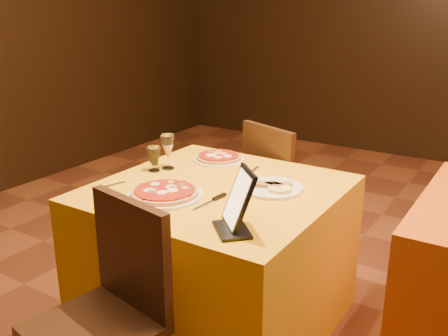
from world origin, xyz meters
The scene contains 14 objects.
floor centered at (0.00, 0.00, -0.01)m, with size 6.00×7.00×0.01m, color #5E2D19.
wall_back centered at (0.00, 3.50, 1.40)m, with size 6.00×0.01×2.80m, color black.
main_table centered at (-0.33, -0.11, 0.38)m, with size 1.10×1.10×0.75m, color orange.
chair_main_near centered at (-0.33, -0.94, 0.46)m, with size 0.46×0.46×0.91m, color black, non-canonical shape.
chair_main_far centered at (-0.33, 0.71, 0.46)m, with size 0.43×0.43×0.91m, color black, non-canonical shape.
pizza_near centered at (-0.46, -0.35, 0.77)m, with size 0.35×0.35×0.03m.
pizza_far centered at (-0.56, 0.24, 0.77)m, with size 0.28×0.28×0.03m.
cutlet_dish centered at (-0.10, 0.00, 0.76)m, with size 0.29×0.29×0.03m.
wine_glass centered at (-0.71, -0.02, 0.84)m, with size 0.09×0.09×0.19m, color #F0D888, non-canonical shape.
water_glass centered at (-0.74, -0.09, 0.81)m, with size 0.08×0.08×0.13m, color silver, non-canonical shape.
tablet centered at (-0.01, -0.44, 0.87)m, with size 0.18×0.02×0.24m, color black.
knife centered at (-0.25, -0.32, 0.75)m, with size 0.19×0.02×0.01m, color silver.
fork_near centered at (-0.77, -0.39, 0.75)m, with size 0.17×0.02×0.01m, color #B6B7BE.
fork_far centered at (-0.31, 0.20, 0.75)m, with size 0.14×0.02×0.01m, color silver.
Camera 1 is at (0.91, -1.99, 1.59)m, focal length 40.00 mm.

